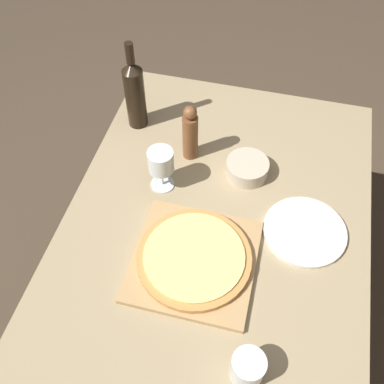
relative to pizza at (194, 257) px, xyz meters
name	(u,v)px	position (x,y,z in m)	size (l,w,h in m)	color
ground_plane	(205,333)	(0.03, 0.08, -0.81)	(12.00, 12.00, 0.00)	#4C3D2D
dining_table	(210,256)	(0.03, 0.08, -0.13)	(0.93, 1.43, 0.78)	#9E8966
cutting_board	(194,261)	(0.00, 0.00, -0.02)	(0.35, 0.35, 0.02)	tan
pizza	(194,257)	(0.00, 0.00, 0.00)	(0.33, 0.33, 0.02)	#C68947
wine_bottle	(135,93)	(-0.34, 0.51, 0.11)	(0.07, 0.07, 0.34)	black
pepper_mill	(190,133)	(-0.11, 0.40, 0.07)	(0.05, 0.05, 0.22)	brown
wine_glass	(161,162)	(-0.17, 0.25, 0.08)	(0.08, 0.08, 0.15)	silver
small_bowl	(247,168)	(0.09, 0.37, 0.00)	(0.14, 0.14, 0.05)	beige
drinking_tumbler	(248,368)	(0.20, -0.27, 0.01)	(0.08, 0.08, 0.09)	silver
dinner_plate	(305,231)	(0.30, 0.18, -0.02)	(0.25, 0.25, 0.01)	silver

